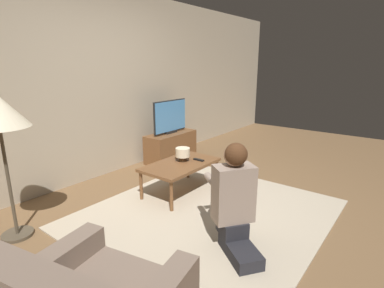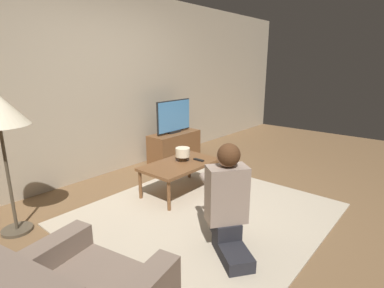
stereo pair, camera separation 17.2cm
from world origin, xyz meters
name	(u,v)px [view 1 (the left image)]	position (x,y,z in m)	size (l,w,h in m)	color
ground_plane	(207,214)	(0.00, 0.00, 0.00)	(10.00, 10.00, 0.00)	brown
wall_back	(92,85)	(0.00, 1.93, 1.30)	(10.00, 0.06, 2.60)	tan
rug	(207,214)	(0.00, 0.00, 0.01)	(2.53, 2.30, 0.02)	#BCAD93
tv_stand	(171,147)	(1.19, 1.57, 0.23)	(0.92, 0.38, 0.47)	brown
tv	(170,117)	(1.19, 1.58, 0.74)	(0.74, 0.08, 0.54)	black
coffee_table	(181,166)	(0.25, 0.58, 0.36)	(0.97, 0.56, 0.40)	brown
person_kneeling	(234,198)	(-0.36, -0.52, 0.48)	(0.68, 0.80, 0.95)	#232328
table_lamp	(183,153)	(0.34, 0.61, 0.50)	(0.18, 0.18, 0.17)	#4C3823
remote	(199,160)	(0.48, 0.47, 0.41)	(0.04, 0.15, 0.02)	black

